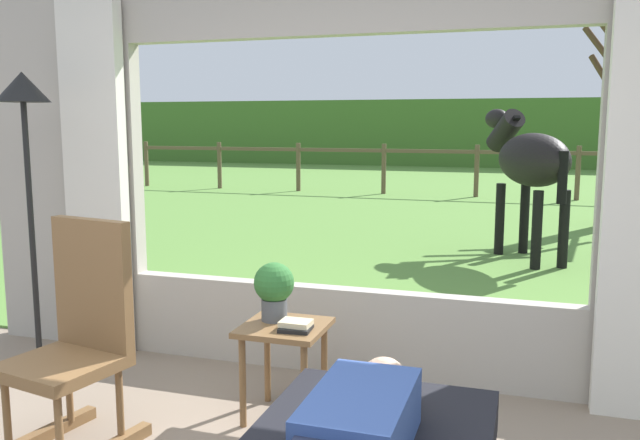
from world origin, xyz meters
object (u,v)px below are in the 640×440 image
(side_table, at_px, (284,342))
(potted_plant, at_px, (274,287))
(pasture_tree, at_px, (620,131))
(floor_lamp_left, at_px, (25,133))
(horse, at_px, (529,161))
(book_stack, at_px, (296,326))
(rocking_chair, at_px, (78,338))

(side_table, relative_size, potted_plant, 1.63)
(potted_plant, height_order, pasture_tree, pasture_tree)
(floor_lamp_left, relative_size, horse, 1.09)
(book_stack, bearing_deg, rocking_chair, -150.82)
(side_table, relative_size, horse, 0.30)
(rocking_chair, bearing_deg, potted_plant, 51.18)
(side_table, bearing_deg, floor_lamp_left, 175.69)
(pasture_tree, bearing_deg, book_stack, -106.97)
(potted_plant, xyz_separation_m, floor_lamp_left, (-1.64, 0.07, 0.82))
(potted_plant, height_order, book_stack, potted_plant)
(side_table, bearing_deg, book_stack, -35.57)
(side_table, distance_m, floor_lamp_left, 2.05)
(potted_plant, bearing_deg, side_table, -36.87)
(potted_plant, distance_m, pasture_tree, 8.04)
(potted_plant, bearing_deg, pasture_tree, 71.62)
(rocking_chair, height_order, horse, horse)
(rocking_chair, distance_m, pasture_tree, 8.93)
(floor_lamp_left, distance_m, horse, 5.42)
(rocking_chair, relative_size, pasture_tree, 0.34)
(rocking_chair, bearing_deg, pasture_tree, 79.32)
(side_table, height_order, horse, horse)
(rocking_chair, height_order, book_stack, rocking_chair)
(book_stack, distance_m, pasture_tree, 8.13)
(horse, bearing_deg, pasture_tree, 37.34)
(rocking_chair, xyz_separation_m, floor_lamp_left, (-0.87, 0.72, 0.98))
(rocking_chair, height_order, floor_lamp_left, floor_lamp_left)
(floor_lamp_left, relative_size, pasture_tree, 0.57)
(rocking_chair, xyz_separation_m, book_stack, (0.94, 0.52, -0.00))
(side_table, xyz_separation_m, potted_plant, (-0.08, 0.06, 0.28))
(horse, height_order, pasture_tree, pasture_tree)
(potted_plant, height_order, horse, horse)
(side_table, xyz_separation_m, floor_lamp_left, (-1.72, 0.13, 1.10))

